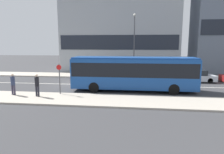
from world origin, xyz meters
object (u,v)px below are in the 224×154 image
(pedestrian_near_stop, at_px, (13,83))
(bus_stop_sign, at_px, (59,77))
(city_bus, at_px, (133,72))
(parked_car_0, at_px, (196,76))
(street_lamp, at_px, (134,40))
(pedestrian_down_pavement, at_px, (37,84))

(pedestrian_near_stop, distance_m, bus_stop_sign, 3.92)
(city_bus, distance_m, pedestrian_near_stop, 10.66)
(city_bus, height_order, parked_car_0, city_bus)
(city_bus, distance_m, street_lamp, 8.56)
(pedestrian_near_stop, relative_size, street_lamp, 0.22)
(pedestrian_near_stop, height_order, pedestrian_down_pavement, pedestrian_down_pavement)
(parked_car_0, bearing_deg, pedestrian_down_pavement, -148.68)
(pedestrian_near_stop, bearing_deg, city_bus, -161.44)
(pedestrian_near_stop, relative_size, pedestrian_down_pavement, 0.97)
(pedestrian_near_stop, xyz_separation_m, pedestrian_down_pavement, (2.29, -0.26, 0.03))
(city_bus, relative_size, parked_car_0, 2.73)
(pedestrian_down_pavement, xyz_separation_m, bus_stop_sign, (1.51, 1.10, 0.45))
(city_bus, height_order, street_lamp, street_lamp)
(city_bus, bearing_deg, bus_stop_sign, -156.80)
(bus_stop_sign, bearing_deg, pedestrian_near_stop, -167.55)
(pedestrian_near_stop, bearing_deg, street_lamp, -131.42)
(street_lamp, bearing_deg, parked_car_0, -17.53)
(bus_stop_sign, bearing_deg, parked_car_0, 30.77)
(street_lamp, bearing_deg, pedestrian_near_stop, -131.65)
(pedestrian_down_pavement, bearing_deg, city_bus, 33.53)
(pedestrian_down_pavement, height_order, bus_stop_sign, bus_stop_sign)
(pedestrian_down_pavement, bearing_deg, pedestrian_near_stop, -177.62)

